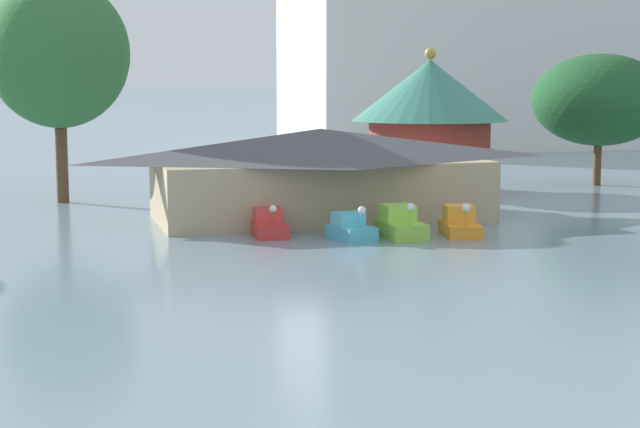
# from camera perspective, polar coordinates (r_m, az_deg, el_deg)

# --- Properties ---
(pedal_boat_red) EXTENTS (1.52, 2.89, 1.47)m
(pedal_boat_red) POSITION_cam_1_polar(r_m,az_deg,el_deg) (43.55, -2.96, -0.61)
(pedal_boat_red) COLOR red
(pedal_boat_red) RESTS_ON ground
(pedal_boat_cyan) EXTENTS (1.81, 2.46, 1.53)m
(pedal_boat_cyan) POSITION_cam_1_polar(r_m,az_deg,el_deg) (42.42, 1.76, -0.84)
(pedal_boat_cyan) COLOR #4CB7CC
(pedal_boat_cyan) RESTS_ON ground
(pedal_boat_lime) EXTENTS (1.54, 2.98, 1.62)m
(pedal_boat_lime) POSITION_cam_1_polar(r_m,az_deg,el_deg) (43.20, 4.57, -0.59)
(pedal_boat_lime) COLOR #8CCC3F
(pedal_boat_lime) RESTS_ON ground
(pedal_boat_orange) EXTENTS (1.98, 3.01, 1.53)m
(pedal_boat_orange) POSITION_cam_1_polar(r_m,az_deg,el_deg) (44.00, 7.97, -0.54)
(pedal_boat_orange) COLOR orange
(pedal_boat_orange) RESTS_ON ground
(boathouse) EXTENTS (16.92, 8.18, 4.40)m
(boathouse) POSITION_cam_1_polar(r_m,az_deg,el_deg) (48.36, 0.02, 2.41)
(boathouse) COLOR tan
(boathouse) RESTS_ON ground
(green_roof_pavilion) EXTENTS (9.38, 9.38, 8.64)m
(green_roof_pavilion) POSITION_cam_1_polar(r_m,az_deg,el_deg) (60.55, 6.26, 5.46)
(green_roof_pavilion) COLOR #993328
(green_roof_pavilion) RESTS_ON ground
(shoreline_tree_mid) EXTENTS (7.73, 7.73, 12.26)m
(shoreline_tree_mid) POSITION_cam_1_polar(r_m,az_deg,el_deg) (56.80, -14.71, 8.85)
(shoreline_tree_mid) COLOR brown
(shoreline_tree_mid) RESTS_ON ground
(shoreline_tree_right) EXTENTS (8.63, 8.63, 8.42)m
(shoreline_tree_right) POSITION_cam_1_polar(r_m,az_deg,el_deg) (66.69, 15.66, 6.28)
(shoreline_tree_right) COLOR brown
(shoreline_tree_right) RESTS_ON ground
(background_building_block) EXTENTS (34.27, 19.40, 27.45)m
(background_building_block) POSITION_cam_1_polar(r_m,az_deg,el_deg) (103.72, 8.00, 11.43)
(background_building_block) COLOR silver
(background_building_block) RESTS_ON ground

